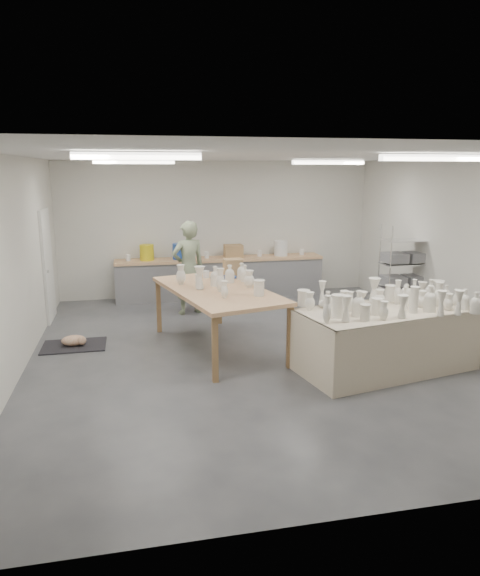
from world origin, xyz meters
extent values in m
plane|color=#424449|center=(0.00, 0.00, 0.00)|extent=(8.00, 8.00, 0.00)
cube|color=white|center=(0.00, 0.00, 2.99)|extent=(7.00, 8.00, 0.02)
cube|color=silver|center=(0.00, 4.00, 1.50)|extent=(7.00, 0.02, 3.00)
cube|color=silver|center=(0.00, -4.00, 1.50)|extent=(7.00, 0.02, 3.00)
cube|color=silver|center=(-3.50, 0.00, 1.50)|extent=(0.02, 8.00, 3.00)
cube|color=silver|center=(3.50, 0.00, 1.50)|extent=(0.02, 8.00, 3.00)
cube|color=white|center=(-3.47, 2.60, 1.05)|extent=(0.05, 0.90, 2.10)
cube|color=white|center=(-1.80, -1.50, 2.94)|extent=(1.40, 0.12, 0.08)
cube|color=white|center=(1.80, -1.50, 2.94)|extent=(1.40, 0.12, 0.08)
cube|color=white|center=(-1.80, 2.00, 2.94)|extent=(1.40, 0.12, 0.08)
cube|color=white|center=(1.80, 2.00, 2.94)|extent=(1.40, 0.12, 0.08)
cube|color=tan|center=(0.00, 3.68, 0.87)|extent=(4.60, 0.60, 0.06)
cube|color=slate|center=(0.00, 3.68, 0.42)|extent=(4.60, 0.55, 0.84)
cylinder|color=yellow|center=(-1.60, 3.68, 1.07)|extent=(0.30, 0.30, 0.34)
cylinder|color=#1D419D|center=(-0.90, 3.68, 1.07)|extent=(0.30, 0.30, 0.34)
cylinder|color=white|center=(1.40, 3.68, 1.07)|extent=(0.30, 0.30, 0.34)
cube|color=#A1744E|center=(0.30, 3.68, 1.04)|extent=(0.40, 0.30, 0.28)
cylinder|color=white|center=(-2.00, 3.68, 0.97)|extent=(0.10, 0.10, 0.14)
cylinder|color=white|center=(-0.30, 3.68, 0.97)|extent=(0.10, 0.10, 0.14)
cylinder|color=white|center=(0.90, 3.68, 0.97)|extent=(0.10, 0.10, 0.14)
cylinder|color=white|center=(1.90, 3.68, 0.97)|extent=(0.10, 0.10, 0.14)
cylinder|color=silver|center=(2.78, 1.18, 0.90)|extent=(0.02, 0.02, 1.80)
cylinder|color=silver|center=(3.62, 1.18, 0.90)|extent=(0.02, 0.02, 1.80)
cylinder|color=silver|center=(2.78, 1.62, 0.90)|extent=(0.02, 0.02, 1.80)
cylinder|color=silver|center=(3.62, 1.62, 0.90)|extent=(0.02, 0.02, 1.80)
cube|color=silver|center=(3.20, 1.40, 0.15)|extent=(0.88, 0.48, 0.02)
cube|color=silver|center=(3.20, 1.40, 0.60)|extent=(0.88, 0.48, 0.02)
cube|color=silver|center=(3.20, 1.40, 1.05)|extent=(0.88, 0.48, 0.02)
cube|color=silver|center=(3.20, 1.40, 1.50)|extent=(0.88, 0.48, 0.02)
cube|color=slate|center=(2.98, 1.40, 0.72)|extent=(0.38, 0.42, 0.18)
cube|color=slate|center=(3.42, 1.40, 0.72)|extent=(0.38, 0.42, 0.18)
cube|color=slate|center=(2.98, 1.40, 1.17)|extent=(0.38, 0.42, 0.18)
cube|color=slate|center=(3.42, 1.40, 1.17)|extent=(0.38, 0.42, 0.18)
cube|color=olive|center=(1.56, -1.03, 0.39)|extent=(2.38, 1.43, 0.78)
cube|color=beige|center=(1.56, -1.03, 0.86)|extent=(2.68, 1.65, 0.03)
cube|color=beige|center=(1.56, -1.60, 0.44)|extent=(2.45, 0.53, 0.88)
cube|color=beige|center=(1.56, -0.46, 0.44)|extent=(2.45, 0.53, 0.88)
cube|color=tan|center=(-0.62, 0.33, 0.95)|extent=(1.91, 2.86, 0.06)
cube|color=olive|center=(-1.21, -0.91, 0.46)|extent=(0.08, 0.08, 0.92)
cube|color=olive|center=(-0.04, -0.91, 0.46)|extent=(0.08, 0.08, 0.92)
cube|color=olive|center=(-1.21, 1.57, 0.46)|extent=(0.08, 0.08, 0.92)
cube|color=olive|center=(-0.04, 1.57, 0.46)|extent=(0.08, 0.08, 0.92)
ellipsoid|color=silver|center=(-0.52, 0.93, 1.03)|extent=(0.26, 0.26, 0.12)
cylinder|color=#1D419D|center=(-0.29, 1.09, 1.00)|extent=(0.26, 0.26, 0.03)
cylinder|color=white|center=(-0.67, 1.19, 1.04)|extent=(0.11, 0.11, 0.12)
cube|color=#A1744E|center=(-0.17, 1.38, 1.12)|extent=(0.32, 0.26, 0.28)
cube|color=black|center=(-2.90, 0.89, 0.01)|extent=(1.00, 0.70, 0.02)
ellipsoid|color=white|center=(-2.90, 0.89, 0.10)|extent=(0.43, 0.33, 0.16)
sphere|color=white|center=(-2.77, 0.80, 0.12)|extent=(0.14, 0.14, 0.14)
imported|color=gray|center=(-0.84, 2.49, 0.92)|extent=(0.77, 0.62, 1.85)
cylinder|color=red|center=(-0.84, 2.76, 0.31)|extent=(0.39, 0.39, 0.04)
cylinder|color=silver|center=(-0.70, 2.74, 0.15)|extent=(0.02, 0.02, 0.30)
cylinder|color=silver|center=(-0.90, 2.89, 0.15)|extent=(0.02, 0.02, 0.30)
cylinder|color=silver|center=(-0.93, 2.64, 0.15)|extent=(0.02, 0.02, 0.30)
camera|label=1|loc=(-1.90, -7.41, 2.78)|focal=32.00mm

